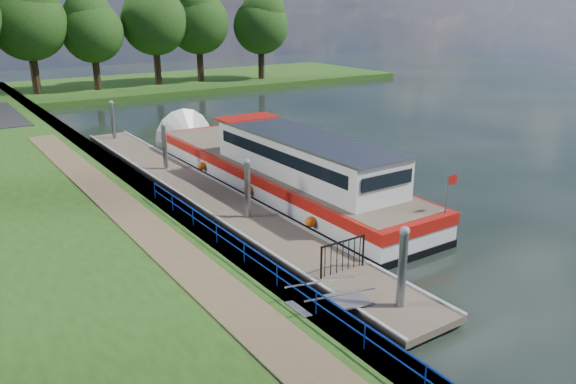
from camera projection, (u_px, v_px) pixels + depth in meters
ground at (387, 310)px, 17.28m from camera, size 160.00×160.00×0.00m
bank_edge at (137, 188)px, 27.60m from camera, size 1.10×90.00×0.78m
far_bank at (148, 85)px, 64.46m from camera, size 60.00×18.00×0.60m
footpath at (153, 234)px, 20.99m from camera, size 1.60×40.00×0.05m
blue_fence at (260, 258)px, 17.77m from camera, size 0.04×18.04×0.72m
pontoon at (202, 194)px, 27.45m from camera, size 2.50×30.00×0.56m
mooring_piles at (201, 172)px, 27.10m from camera, size 0.30×27.30×3.55m
gangway at (330, 302)px, 16.49m from camera, size 2.58×1.00×0.92m
gate_panel at (343, 252)px, 18.65m from camera, size 1.85×0.05×1.15m
barge at (270, 167)px, 28.63m from camera, size 4.36×21.15×4.78m
horizon_trees at (15, 17)px, 52.21m from camera, size 54.38×10.03×12.87m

